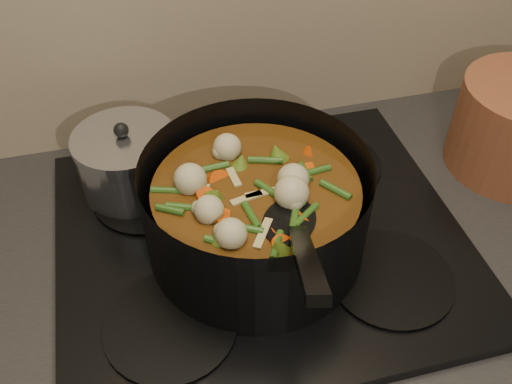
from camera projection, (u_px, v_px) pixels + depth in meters
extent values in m
cube|color=black|center=(261.00, 254.00, 0.92)|extent=(2.64, 0.64, 0.05)
cube|color=black|center=(261.00, 239.00, 0.89)|extent=(0.62, 0.54, 0.02)
cylinder|color=black|center=(171.00, 325.00, 0.76)|extent=(0.18, 0.18, 0.01)
cylinder|color=black|center=(391.00, 278.00, 0.82)|extent=(0.18, 0.18, 0.01)
cylinder|color=black|center=(148.00, 195.00, 0.94)|extent=(0.18, 0.18, 0.01)
cylinder|color=black|center=(330.00, 164.00, 1.00)|extent=(0.18, 0.18, 0.01)
cylinder|color=black|center=(256.00, 209.00, 0.81)|extent=(0.42, 0.42, 0.16)
cylinder|color=black|center=(256.00, 243.00, 0.87)|extent=(0.32, 0.32, 0.01)
cylinder|color=#54280E|center=(256.00, 215.00, 0.82)|extent=(0.29, 0.29, 0.11)
cylinder|color=#E2410A|center=(286.00, 184.00, 0.80)|extent=(0.03, 0.03, 0.03)
cylinder|color=#E2410A|center=(269.00, 155.00, 0.84)|extent=(0.04, 0.04, 0.03)
cylinder|color=#E2410A|center=(202.00, 154.00, 0.84)|extent=(0.05, 0.04, 0.03)
cylinder|color=#E2410A|center=(214.00, 198.00, 0.77)|extent=(0.03, 0.04, 0.03)
cylinder|color=#E2410A|center=(242.00, 239.00, 0.72)|extent=(0.04, 0.04, 0.03)
cylinder|color=#E2410A|center=(280.00, 203.00, 0.77)|extent=(0.05, 0.05, 0.03)
cylinder|color=#E2410A|center=(306.00, 175.00, 0.81)|extent=(0.04, 0.04, 0.03)
cylinder|color=#E2410A|center=(265.00, 140.00, 0.87)|extent=(0.04, 0.03, 0.03)
cylinder|color=#E2410A|center=(222.00, 172.00, 0.81)|extent=(0.04, 0.05, 0.03)
sphere|color=beige|center=(303.00, 173.00, 0.79)|extent=(0.04, 0.04, 0.04)
sphere|color=beige|center=(251.00, 150.00, 0.83)|extent=(0.04, 0.04, 0.04)
sphere|color=beige|center=(207.00, 180.00, 0.78)|extent=(0.04, 0.04, 0.04)
sphere|color=beige|center=(245.00, 216.00, 0.73)|extent=(0.04, 0.04, 0.04)
sphere|color=beige|center=(303.00, 193.00, 0.76)|extent=(0.04, 0.04, 0.04)
sphere|color=beige|center=(279.00, 154.00, 0.82)|extent=(0.04, 0.04, 0.04)
cone|color=#5A721C|center=(241.00, 233.00, 0.72)|extent=(0.04, 0.04, 0.04)
cone|color=#5A721C|center=(320.00, 201.00, 0.76)|extent=(0.04, 0.04, 0.04)
cone|color=#5A721C|center=(287.00, 148.00, 0.84)|extent=(0.04, 0.04, 0.04)
cone|color=#5A721C|center=(206.00, 158.00, 0.82)|extent=(0.04, 0.04, 0.04)
cone|color=#5A721C|center=(204.00, 217.00, 0.74)|extent=(0.04, 0.04, 0.04)
cone|color=#5A721C|center=(296.00, 225.00, 0.73)|extent=(0.04, 0.04, 0.04)
cylinder|color=#38601C|center=(273.00, 165.00, 0.81)|extent=(0.01, 0.04, 0.01)
cylinder|color=#38601C|center=(237.00, 138.00, 0.86)|extent=(0.04, 0.03, 0.01)
cylinder|color=#38601C|center=(202.00, 164.00, 0.82)|extent=(0.04, 0.02, 0.01)
cylinder|color=#38601C|center=(207.00, 195.00, 0.77)|extent=(0.03, 0.04, 0.01)
cylinder|color=#38601C|center=(238.00, 208.00, 0.75)|extent=(0.03, 0.04, 0.01)
cylinder|color=#38601C|center=(280.00, 244.00, 0.71)|extent=(0.04, 0.02, 0.01)
cylinder|color=#38601C|center=(315.00, 208.00, 0.75)|extent=(0.04, 0.04, 0.01)
cylinder|color=#38601C|center=(304.00, 176.00, 0.80)|extent=(0.01, 0.04, 0.01)
cylinder|color=#38601C|center=(272.00, 165.00, 0.81)|extent=(0.04, 0.03, 0.01)
cylinder|color=#38601C|center=(235.00, 138.00, 0.86)|extent=(0.04, 0.02, 0.01)
cylinder|color=#38601C|center=(201.00, 165.00, 0.81)|extent=(0.03, 0.04, 0.01)
cylinder|color=#38601C|center=(207.00, 196.00, 0.77)|extent=(0.03, 0.04, 0.01)
cylinder|color=#38601C|center=(239.00, 208.00, 0.75)|extent=(0.04, 0.02, 0.01)
cylinder|color=#38601C|center=(282.00, 243.00, 0.71)|extent=(0.04, 0.04, 0.01)
cylinder|color=#38601C|center=(316.00, 207.00, 0.75)|extent=(0.01, 0.04, 0.01)
cube|color=tan|center=(199.00, 184.00, 0.79)|extent=(0.05, 0.01, 0.00)
cube|color=tan|center=(243.00, 227.00, 0.73)|extent=(0.02, 0.05, 0.00)
cube|color=tan|center=(312.00, 200.00, 0.76)|extent=(0.05, 0.03, 0.00)
cube|color=tan|center=(283.00, 154.00, 0.83)|extent=(0.04, 0.04, 0.00)
cube|color=tan|center=(213.00, 163.00, 0.82)|extent=(0.03, 0.05, 0.00)
cube|color=tan|center=(211.00, 214.00, 0.74)|extent=(0.05, 0.02, 0.00)
ellipsoid|color=black|center=(289.00, 222.00, 0.74)|extent=(0.11, 0.11, 0.01)
cube|color=black|center=(306.00, 260.00, 0.62)|extent=(0.07, 0.19, 0.12)
cylinder|color=silver|center=(128.00, 166.00, 0.93)|extent=(0.16, 0.16, 0.10)
cylinder|color=silver|center=(123.00, 139.00, 0.89)|extent=(0.16, 0.16, 0.01)
sphere|color=black|center=(121.00, 130.00, 0.88)|extent=(0.02, 0.02, 0.02)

